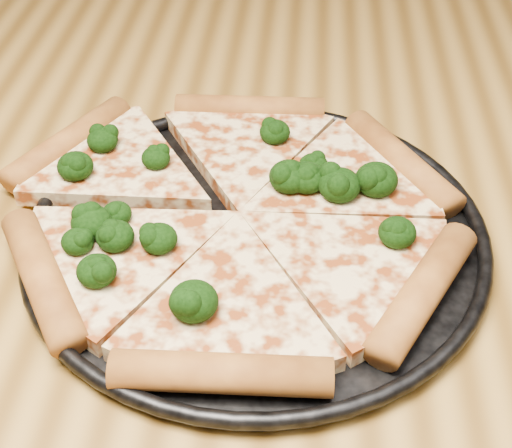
{
  "coord_description": "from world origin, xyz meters",
  "views": [
    {
      "loc": [
        0.06,
        -0.42,
        1.12
      ],
      "look_at": [
        0.03,
        -0.01,
        0.77
      ],
      "focal_mm": 51.71,
      "sensor_mm": 36.0,
      "label": 1
    }
  ],
  "objects": [
    {
      "name": "dining_table",
      "position": [
        0.0,
        0.0,
        0.66
      ],
      "size": [
        1.2,
        0.9,
        0.75
      ],
      "color": "olive",
      "rests_on": "ground"
    },
    {
      "name": "pizza_pan",
      "position": [
        0.03,
        -0.01,
        0.76
      ],
      "size": [
        0.34,
        0.34,
        0.02
      ],
      "color": "black",
      "rests_on": "dining_table"
    },
    {
      "name": "pizza",
      "position": [
        0.01,
        -0.0,
        0.77
      ],
      "size": [
        0.36,
        0.32,
        0.03
      ],
      "rotation": [
        0.0,
        0.0,
        0.02
      ],
      "color": "#DDC087",
      "rests_on": "pizza_pan"
    },
    {
      "name": "broccoli_florets",
      "position": [
        0.01,
        -0.0,
        0.78
      ],
      "size": [
        0.27,
        0.23,
        0.02
      ],
      "color": "black",
      "rests_on": "pizza"
    }
  ]
}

